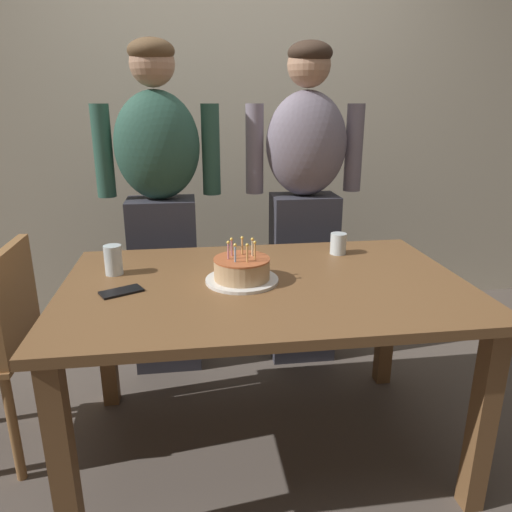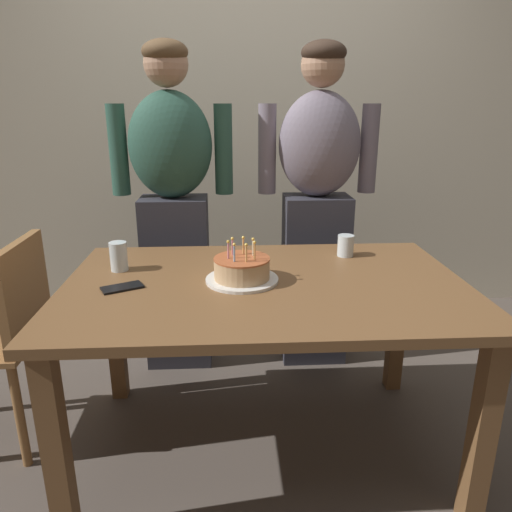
{
  "view_description": "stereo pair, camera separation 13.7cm",
  "coord_description": "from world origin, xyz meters",
  "px_view_note": "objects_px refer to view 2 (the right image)",
  "views": [
    {
      "loc": [
        -0.27,
        -1.66,
        1.38
      ],
      "look_at": [
        -0.03,
        0.0,
        0.84
      ],
      "focal_mm": 33.55,
      "sensor_mm": 36.0,
      "label": 1
    },
    {
      "loc": [
        -0.13,
        -1.67,
        1.38
      ],
      "look_at": [
        -0.03,
        0.0,
        0.84
      ],
      "focal_mm": 33.55,
      "sensor_mm": 36.0,
      "label": 2
    }
  ],
  "objects_px": {
    "birthday_cake": "(242,270)",
    "person_woman_cardigan": "(317,205)",
    "cell_phone": "(122,287)",
    "water_glass_near": "(346,246)",
    "person_man_bearded": "(174,206)",
    "water_glass_far": "(119,256)",
    "dining_chair": "(5,328)"
  },
  "relations": [
    {
      "from": "birthday_cake",
      "to": "person_woman_cardigan",
      "type": "distance_m",
      "value": 0.85
    },
    {
      "from": "cell_phone",
      "to": "person_woman_cardigan",
      "type": "relative_size",
      "value": 0.09
    },
    {
      "from": "water_glass_near",
      "to": "birthday_cake",
      "type": "bearing_deg",
      "value": -148.1
    },
    {
      "from": "person_man_bearded",
      "to": "person_woman_cardigan",
      "type": "bearing_deg",
      "value": -180.0
    },
    {
      "from": "water_glass_far",
      "to": "cell_phone",
      "type": "relative_size",
      "value": 0.81
    },
    {
      "from": "person_man_bearded",
      "to": "person_woman_cardigan",
      "type": "distance_m",
      "value": 0.74
    },
    {
      "from": "water_glass_far",
      "to": "person_man_bearded",
      "type": "height_order",
      "value": "person_man_bearded"
    },
    {
      "from": "water_glass_near",
      "to": "person_woman_cardigan",
      "type": "relative_size",
      "value": 0.06
    },
    {
      "from": "water_glass_far",
      "to": "dining_chair",
      "type": "relative_size",
      "value": 0.13
    },
    {
      "from": "water_glass_near",
      "to": "water_glass_far",
      "type": "distance_m",
      "value": 0.95
    },
    {
      "from": "birthday_cake",
      "to": "cell_phone",
      "type": "height_order",
      "value": "birthday_cake"
    },
    {
      "from": "water_glass_near",
      "to": "water_glass_far",
      "type": "relative_size",
      "value": 0.8
    },
    {
      "from": "birthday_cake",
      "to": "cell_phone",
      "type": "xyz_separation_m",
      "value": [
        -0.43,
        -0.05,
        -0.04
      ]
    },
    {
      "from": "water_glass_near",
      "to": "person_woman_cardigan",
      "type": "distance_m",
      "value": 0.46
    },
    {
      "from": "birthday_cake",
      "to": "water_glass_far",
      "type": "xyz_separation_m",
      "value": [
        -0.48,
        0.15,
        0.01
      ]
    },
    {
      "from": "person_man_bearded",
      "to": "dining_chair",
      "type": "height_order",
      "value": "person_man_bearded"
    },
    {
      "from": "birthday_cake",
      "to": "water_glass_near",
      "type": "bearing_deg",
      "value": 31.9
    },
    {
      "from": "person_woman_cardigan",
      "to": "dining_chair",
      "type": "height_order",
      "value": "person_woman_cardigan"
    },
    {
      "from": "water_glass_far",
      "to": "cell_phone",
      "type": "height_order",
      "value": "water_glass_far"
    },
    {
      "from": "cell_phone",
      "to": "person_woman_cardigan",
      "type": "height_order",
      "value": "person_woman_cardigan"
    },
    {
      "from": "water_glass_near",
      "to": "person_woman_cardigan",
      "type": "xyz_separation_m",
      "value": [
        -0.05,
        0.45,
        0.09
      ]
    },
    {
      "from": "water_glass_near",
      "to": "water_glass_far",
      "type": "bearing_deg",
      "value": -171.82
    },
    {
      "from": "water_glass_far",
      "to": "cell_phone",
      "type": "distance_m",
      "value": 0.21
    },
    {
      "from": "water_glass_near",
      "to": "person_man_bearded",
      "type": "xyz_separation_m",
      "value": [
        -0.79,
        0.45,
        0.09
      ]
    },
    {
      "from": "water_glass_far",
      "to": "person_woman_cardigan",
      "type": "relative_size",
      "value": 0.07
    },
    {
      "from": "birthday_cake",
      "to": "dining_chair",
      "type": "relative_size",
      "value": 0.31
    },
    {
      "from": "birthday_cake",
      "to": "water_glass_near",
      "type": "height_order",
      "value": "birthday_cake"
    },
    {
      "from": "cell_phone",
      "to": "person_woman_cardigan",
      "type": "distance_m",
      "value": 1.16
    },
    {
      "from": "birthday_cake",
      "to": "person_woman_cardigan",
      "type": "relative_size",
      "value": 0.16
    },
    {
      "from": "birthday_cake",
      "to": "person_woman_cardigan",
      "type": "bearing_deg",
      "value": 60.8
    },
    {
      "from": "water_glass_far",
      "to": "cell_phone",
      "type": "xyz_separation_m",
      "value": [
        0.05,
        -0.2,
        -0.05
      ]
    },
    {
      "from": "person_woman_cardigan",
      "to": "dining_chair",
      "type": "bearing_deg",
      "value": 24.48
    }
  ]
}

